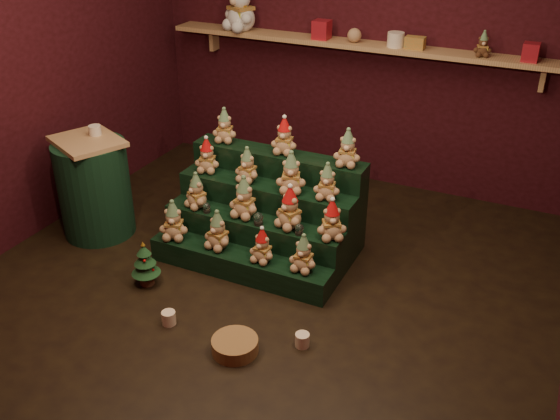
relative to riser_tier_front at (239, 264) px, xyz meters
The scene contains 39 objects.
ground 0.22m from the riser_tier_front, ahead, with size 4.00×4.00×0.00m, color black.
back_wall 2.43m from the riser_tier_front, 84.30° to the left, with size 4.00×0.10×2.80m, color black.
left_wall 2.26m from the riser_tier_front, behind, with size 0.10×4.00×2.80m, color black.
back_shelf 2.22m from the riser_tier_front, 83.76° to the left, with size 3.60×0.26×0.24m.
riser_tier_front is the anchor object (origin of this frame).
riser_tier_midfront 0.24m from the riser_tier_front, 90.00° to the left, with size 1.40×0.22×0.36m, color black.
riser_tier_midback 0.48m from the riser_tier_front, 90.00° to the left, with size 1.40×0.22×0.54m, color black.
riser_tier_back 0.71m from the riser_tier_front, 90.00° to the left, with size 1.40×0.22×0.72m, color black.
teddy_0 0.60m from the riser_tier_front, behind, with size 0.22×0.19×0.30m, color tan, non-canonical shape.
teddy_1 0.30m from the riser_tier_front, behind, with size 0.21×0.19×0.29m, color tan, non-canonical shape.
teddy_2 0.29m from the riser_tier_front, ahead, with size 0.18×0.16×0.26m, color tan, non-canonical shape.
teddy_3 0.55m from the riser_tier_front, ahead, with size 0.19×0.18×0.27m, color tan, non-canonical shape.
teddy_4 0.65m from the riser_tier_front, 156.20° to the left, with size 0.20×0.18×0.28m, color tan, non-canonical shape.
teddy_5 0.49m from the riser_tier_front, 107.23° to the left, with size 0.22×0.20×0.31m, color tan, non-canonical shape.
teddy_6 0.57m from the riser_tier_front, 37.63° to the left, with size 0.22×0.20×0.31m, color tan, non-canonical shape.
teddy_7 0.78m from the riser_tier_front, 18.85° to the left, with size 0.21×0.19×0.29m, color tan, non-canonical shape.
teddy_8 0.91m from the riser_tier_front, 138.33° to the left, with size 0.19×0.17×0.27m, color tan, non-canonical shape.
teddy_9 0.75m from the riser_tier_front, 109.15° to the left, with size 0.19×0.17×0.27m, color tan, non-canonical shape.
teddy_10 0.77m from the riser_tier_front, 63.15° to the left, with size 0.22×0.20×0.30m, color tan, non-canonical shape.
teddy_11 0.88m from the riser_tier_front, 41.21° to the left, with size 0.19×0.17×0.27m, color tan, non-canonical shape.
teddy_12 1.12m from the riser_tier_front, 125.19° to the left, with size 0.19×0.17×0.27m, color tan, non-canonical shape.
teddy_13 1.02m from the riser_tier_front, 85.80° to the left, with size 0.20×0.18×0.28m, color tan, non-canonical shape.
teddy_14 1.15m from the riser_tier_front, 49.58° to the left, with size 0.20×0.18×0.28m, color tan, non-canonical shape.
snow_globe_a 0.50m from the riser_tier_front, 155.75° to the left, with size 0.06×0.06×0.08m.
snow_globe_b 0.36m from the riser_tier_front, 63.53° to the left, with size 0.07×0.07×0.09m.
snow_globe_c 0.53m from the riser_tier_front, 21.71° to the left, with size 0.06×0.06×0.08m.
side_table 1.37m from the riser_tier_front, behind, with size 0.67×0.62×0.81m.
table_ornament 1.55m from the riser_tier_front, behind, with size 0.09×0.09×0.08m, color beige.
mini_christmas_tree 0.67m from the riser_tier_front, 144.74° to the right, with size 0.21×0.21×0.35m.
mug_left 0.71m from the riser_tier_front, 101.62° to the right, with size 0.09×0.09×0.09m, color beige.
mug_right 0.90m from the riser_tier_front, 35.44° to the right, with size 0.09×0.09×0.09m, color beige.
wicker_basket 0.84m from the riser_tier_front, 63.11° to the right, with size 0.29×0.29×0.09m, color olive.
white_bear 2.52m from the riser_tier_front, 117.20° to the left, with size 0.35×0.31×0.49m, color silver, non-canonical shape.
brown_bear 2.56m from the riser_tier_front, 56.09° to the left, with size 0.14×0.12×0.19m, color #512D1B, non-canonical shape.
gift_tin_red_a 2.26m from the riser_tier_front, 94.49° to the left, with size 0.14×0.14×0.16m, color #B01B27.
gift_tin_cream 2.30m from the riser_tier_front, 74.17° to the left, with size 0.14×0.14×0.12m, color beige.
gift_tin_red_b 2.75m from the riser_tier_front, 49.17° to the left, with size 0.12×0.12×0.14m, color #B01B27.
shelf_plush_ball 2.25m from the riser_tier_front, 85.09° to the left, with size 0.12×0.12×0.12m, color tan.
scarf_gift_box 2.34m from the riser_tier_front, 69.52° to the left, with size 0.16×0.10×0.10m, color orange.
Camera 1 is at (1.70, -3.28, 2.58)m, focal length 40.00 mm.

